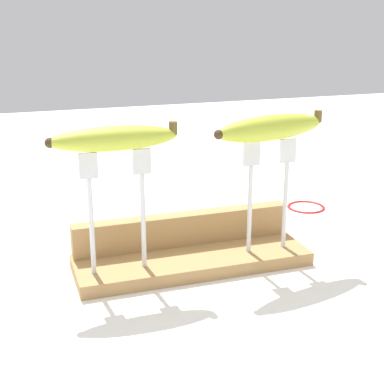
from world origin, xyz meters
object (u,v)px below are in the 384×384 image
banana_raised_left (114,138)px  wire_coil (306,206)px  banana_raised_right (271,128)px  fork_stand_left (117,200)px  fork_stand_right (268,185)px

banana_raised_left → wire_coil: size_ratio=2.41×
banana_raised_right → wire_coil: size_ratio=2.61×
banana_raised_left → banana_raised_right: size_ratio=0.92×
fork_stand_left → banana_raised_right: (0.23, -0.00, 0.09)m
wire_coil → fork_stand_left: bearing=-154.0°
fork_stand_left → fork_stand_right: (0.23, 0.00, -0.00)m
banana_raised_left → banana_raised_right: (0.23, -0.00, -0.00)m
fork_stand_left → fork_stand_right: fork_stand_left is taller
banana_raised_right → wire_coil: bearing=47.5°
fork_stand_left → fork_stand_right: 0.23m
banana_raised_left → banana_raised_right: same height
banana_raised_left → wire_coil: banana_raised_left is taller
fork_stand_right → banana_raised_right: banana_raised_right is taller
fork_stand_left → banana_raised_right: bearing=-0.0°
banana_raised_left → wire_coil: bearing=26.0°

